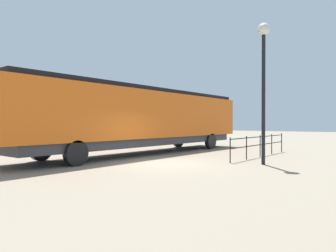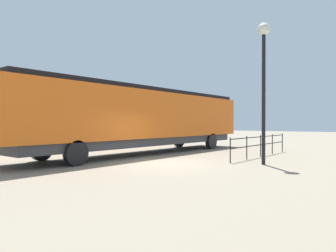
{
  "view_description": "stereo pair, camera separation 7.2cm",
  "coord_description": "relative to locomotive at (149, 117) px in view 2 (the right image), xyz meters",
  "views": [
    {
      "loc": [
        8.77,
        -10.79,
        1.82
      ],
      "look_at": [
        0.28,
        -0.09,
        1.7
      ],
      "focal_mm": 32.94,
      "sensor_mm": 36.0,
      "label": 1
    },
    {
      "loc": [
        8.82,
        -10.74,
        1.82
      ],
      "look_at": [
        0.28,
        -0.09,
        1.7
      ],
      "focal_mm": 32.94,
      "sensor_mm": 36.0,
      "label": 2
    }
  ],
  "objects": [
    {
      "name": "ground_plane",
      "position": [
        3.89,
        -3.19,
        -2.19
      ],
      "size": [
        120.0,
        120.0,
        0.0
      ],
      "primitive_type": "plane",
      "color": "gray"
    },
    {
      "name": "lamp_post",
      "position": [
        7.5,
        -0.7,
        2.28
      ],
      "size": [
        0.54,
        0.54,
        6.25
      ],
      "color": "black",
      "rests_on": "ground_plane"
    },
    {
      "name": "platform_fence",
      "position": [
        6.12,
        2.38,
        -1.44
      ],
      "size": [
        0.05,
        7.15,
        1.18
      ],
      "color": "black",
      "rests_on": "ground_plane"
    },
    {
      "name": "locomotive",
      "position": [
        0.0,
        0.0,
        0.0
      ],
      "size": [
        3.15,
        17.5,
        3.87
      ],
      "color": "orange",
      "rests_on": "ground_plane"
    }
  ]
}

